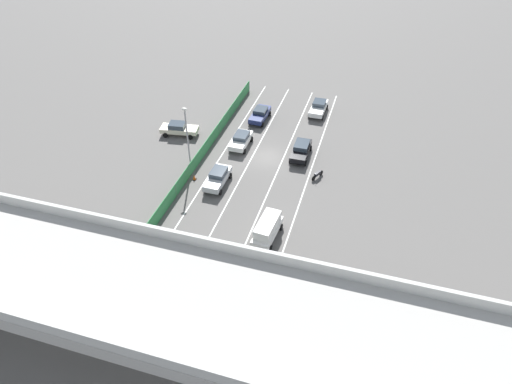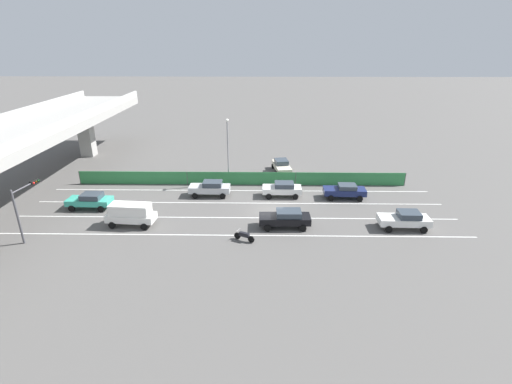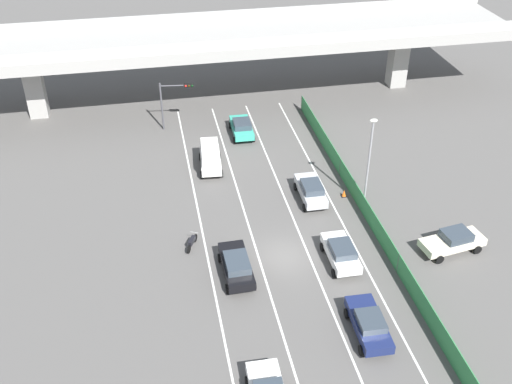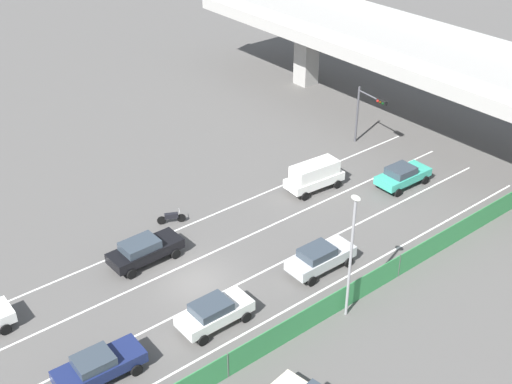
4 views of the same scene
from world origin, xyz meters
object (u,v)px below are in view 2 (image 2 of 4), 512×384
object	(u,v)px
car_sedan_white	(282,189)
traffic_cone	(214,184)
car_hatchback_white	(405,219)
car_sedan_silver	(210,188)
motorcycle	(244,236)
parked_sedan_cream	(282,165)
car_taxi_teal	(90,200)
street_lamp	(228,146)
car_sedan_navy	(345,191)
car_van_white	(131,213)
car_sedan_black	(286,218)
traffic_light	(25,200)

from	to	relation	value
car_sedan_white	traffic_cone	distance (m)	8.41
car_sedan_white	car_hatchback_white	world-z (taller)	car_hatchback_white
car_sedan_white	car_sedan_silver	size ratio (longest dim) A/B	0.95
motorcycle	parked_sedan_cream	xyz separation A→B (m)	(18.34, -4.04, 0.43)
car_taxi_teal	street_lamp	distance (m)	15.91
car_sedan_white	car_sedan_navy	size ratio (longest dim) A/B	0.93
car_van_white	car_sedan_navy	xyz separation A→B (m)	(6.83, -21.11, -0.32)
car_sedan_black	parked_sedan_cream	world-z (taller)	car_sedan_black
car_sedan_silver	motorcycle	distance (m)	10.93
parked_sedan_cream	car_sedan_white	bearing A→B (deg)	178.00
car_van_white	car_sedan_silver	distance (m)	9.71
car_sedan_white	parked_sedan_cream	size ratio (longest dim) A/B	0.87
car_van_white	traffic_cone	distance (m)	12.02
car_van_white	car_hatchback_white	distance (m)	25.13
car_sedan_black	car_hatchback_white	size ratio (longest dim) A/B	1.02
car_sedan_navy	street_lamp	size ratio (longest dim) A/B	0.59
motorcycle	parked_sedan_cream	world-z (taller)	parked_sedan_cream
car_van_white	car_sedan_navy	distance (m)	22.19
car_sedan_silver	traffic_cone	size ratio (longest dim) A/B	7.35
car_taxi_teal	motorcycle	xyz separation A→B (m)	(-6.53, -16.01, -0.43)
car_taxi_teal	parked_sedan_cream	bearing A→B (deg)	-59.50
parked_sedan_cream	street_lamp	world-z (taller)	street_lamp
car_sedan_navy	parked_sedan_cream	size ratio (longest dim) A/B	0.94
car_sedan_silver	traffic_light	world-z (taller)	traffic_light
car_hatchback_white	traffic_cone	xyz separation A→B (m)	(10.33, 18.67, -0.62)
car_sedan_white	traffic_light	world-z (taller)	traffic_light
motorcycle	traffic_cone	xyz separation A→B (m)	(12.90, 4.15, -0.18)
car_sedan_black	parked_sedan_cream	size ratio (longest dim) A/B	0.96
motorcycle	traffic_light	size ratio (longest dim) A/B	0.37
traffic_cone	car_sedan_black	bearing A→B (deg)	-142.60
car_taxi_teal	motorcycle	distance (m)	17.30
car_taxi_teal	car_hatchback_white	distance (m)	30.79
car_van_white	car_sedan_white	xyz separation A→B (m)	(7.25, -14.35, -0.30)
car_hatchback_white	street_lamp	distance (m)	20.84
car_van_white	car_sedan_black	size ratio (longest dim) A/B	0.97
car_sedan_white	parked_sedan_cream	xyz separation A→B (m)	(8.29, -0.29, -0.02)
car_hatchback_white	traffic_cone	size ratio (longest dim) A/B	7.51
motorcycle	parked_sedan_cream	size ratio (longest dim) A/B	0.37
car_sedan_silver	parked_sedan_cream	world-z (taller)	car_sedan_silver
car_taxi_teal	parked_sedan_cream	size ratio (longest dim) A/B	0.91
traffic_cone	car_van_white	bearing A→B (deg)	147.38
traffic_light	street_lamp	size ratio (longest dim) A/B	0.63
motorcycle	traffic_light	world-z (taller)	traffic_light
car_sedan_black	traffic_light	distance (m)	22.48
car_hatchback_white	traffic_cone	distance (m)	21.35
car_sedan_black	parked_sedan_cream	distance (m)	15.69
car_sedan_white	car_sedan_silver	world-z (taller)	car_sedan_silver
street_lamp	traffic_cone	bearing A→B (deg)	123.62
parked_sedan_cream	car_hatchback_white	bearing A→B (deg)	-146.39
car_sedan_white	car_van_white	bearing A→B (deg)	116.78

